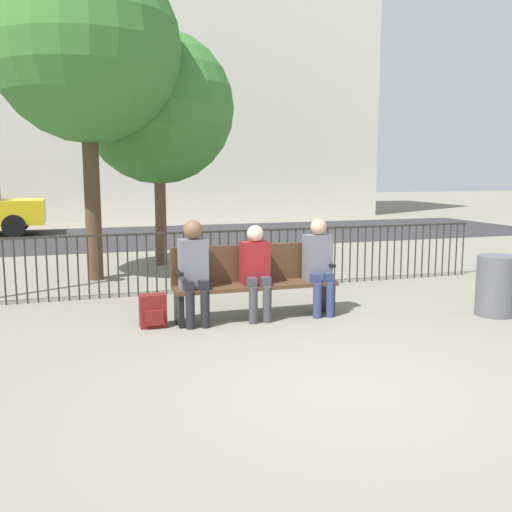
{
  "coord_description": "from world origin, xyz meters",
  "views": [
    {
      "loc": [
        -2.16,
        -4.3,
        1.85
      ],
      "look_at": [
        0.0,
        2.4,
        0.8
      ],
      "focal_mm": 40.0,
      "sensor_mm": 36.0,
      "label": 1
    }
  ],
  "objects_px": {
    "seated_person_1": "(256,267)",
    "tree_1": "(158,108)",
    "tree_0": "(86,48)",
    "trash_bin": "(497,286)",
    "park_bench": "(254,278)",
    "seated_person_2": "(319,262)",
    "seated_person_0": "(194,266)",
    "backpack": "(153,311)"
  },
  "relations": [
    {
      "from": "seated_person_0",
      "to": "tree_1",
      "type": "xyz_separation_m",
      "value": [
        0.3,
        4.64,
        2.33
      ]
    },
    {
      "from": "seated_person_0",
      "to": "seated_person_1",
      "type": "xyz_separation_m",
      "value": [
        0.78,
        -0.0,
        -0.05
      ]
    },
    {
      "from": "seated_person_0",
      "to": "trash_bin",
      "type": "xyz_separation_m",
      "value": [
        3.8,
        -0.75,
        -0.33
      ]
    },
    {
      "from": "seated_person_2",
      "to": "backpack",
      "type": "relative_size",
      "value": 3.13
    },
    {
      "from": "tree_1",
      "to": "trash_bin",
      "type": "distance_m",
      "value": 6.96
    },
    {
      "from": "trash_bin",
      "to": "seated_person_0",
      "type": "bearing_deg",
      "value": 168.85
    },
    {
      "from": "seated_person_0",
      "to": "seated_person_2",
      "type": "bearing_deg",
      "value": -0.05
    },
    {
      "from": "seated_person_2",
      "to": "park_bench",
      "type": "bearing_deg",
      "value": 171.22
    },
    {
      "from": "tree_1",
      "to": "trash_bin",
      "type": "bearing_deg",
      "value": -56.95
    },
    {
      "from": "park_bench",
      "to": "trash_bin",
      "type": "distance_m",
      "value": 3.13
    },
    {
      "from": "seated_person_0",
      "to": "backpack",
      "type": "height_order",
      "value": "seated_person_0"
    },
    {
      "from": "park_bench",
      "to": "tree_0",
      "type": "relative_size",
      "value": 0.39
    },
    {
      "from": "trash_bin",
      "to": "seated_person_2",
      "type": "bearing_deg",
      "value": 160.97
    },
    {
      "from": "seated_person_1",
      "to": "backpack",
      "type": "xyz_separation_m",
      "value": [
        -1.28,
        0.04,
        -0.47
      ]
    },
    {
      "from": "trash_bin",
      "to": "seated_person_1",
      "type": "bearing_deg",
      "value": 166.15
    },
    {
      "from": "seated_person_1",
      "to": "tree_0",
      "type": "bearing_deg",
      "value": 118.06
    },
    {
      "from": "park_bench",
      "to": "seated_person_2",
      "type": "distance_m",
      "value": 0.87
    },
    {
      "from": "seated_person_0",
      "to": "seated_person_2",
      "type": "height_order",
      "value": "seated_person_0"
    },
    {
      "from": "seated_person_1",
      "to": "tree_1",
      "type": "bearing_deg",
      "value": 95.97
    },
    {
      "from": "seated_person_2",
      "to": "trash_bin",
      "type": "bearing_deg",
      "value": -19.03
    },
    {
      "from": "backpack",
      "to": "trash_bin",
      "type": "relative_size",
      "value": 0.51
    },
    {
      "from": "seated_person_2",
      "to": "backpack",
      "type": "height_order",
      "value": "seated_person_2"
    },
    {
      "from": "seated_person_0",
      "to": "tree_0",
      "type": "xyz_separation_m",
      "value": [
        -1.03,
        3.39,
        3.11
      ]
    },
    {
      "from": "seated_person_1",
      "to": "seated_person_0",
      "type": "bearing_deg",
      "value": 179.67
    },
    {
      "from": "tree_0",
      "to": "backpack",
      "type": "bearing_deg",
      "value": -81.03
    },
    {
      "from": "tree_1",
      "to": "trash_bin",
      "type": "xyz_separation_m",
      "value": [
        3.51,
        -5.39,
        -2.66
      ]
    },
    {
      "from": "seated_person_0",
      "to": "seated_person_2",
      "type": "relative_size",
      "value": 1.02
    },
    {
      "from": "tree_0",
      "to": "seated_person_2",
      "type": "bearing_deg",
      "value": -51.88
    },
    {
      "from": "seated_person_1",
      "to": "backpack",
      "type": "relative_size",
      "value": 2.98
    },
    {
      "from": "park_bench",
      "to": "backpack",
      "type": "xyz_separation_m",
      "value": [
        -1.3,
        -0.1,
        -0.31
      ]
    },
    {
      "from": "seated_person_0",
      "to": "seated_person_1",
      "type": "distance_m",
      "value": 0.78
    },
    {
      "from": "park_bench",
      "to": "trash_bin",
      "type": "relative_size",
      "value": 2.67
    },
    {
      "from": "park_bench",
      "to": "seated_person_0",
      "type": "height_order",
      "value": "seated_person_0"
    },
    {
      "from": "backpack",
      "to": "trash_bin",
      "type": "distance_m",
      "value": 4.38
    },
    {
      "from": "seated_person_1",
      "to": "tree_0",
      "type": "distance_m",
      "value": 4.99
    },
    {
      "from": "tree_0",
      "to": "tree_1",
      "type": "height_order",
      "value": "tree_0"
    },
    {
      "from": "seated_person_1",
      "to": "tree_1",
      "type": "height_order",
      "value": "tree_1"
    },
    {
      "from": "seated_person_2",
      "to": "backpack",
      "type": "xyz_separation_m",
      "value": [
        -2.13,
        0.03,
        -0.5
      ]
    },
    {
      "from": "tree_1",
      "to": "seated_person_1",
      "type": "bearing_deg",
      "value": -84.03
    },
    {
      "from": "tree_0",
      "to": "trash_bin",
      "type": "bearing_deg",
      "value": -40.61
    },
    {
      "from": "park_bench",
      "to": "seated_person_2",
      "type": "xyz_separation_m",
      "value": [
        0.84,
        -0.13,
        0.19
      ]
    },
    {
      "from": "seated_person_0",
      "to": "trash_bin",
      "type": "bearing_deg",
      "value": -11.15
    }
  ]
}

